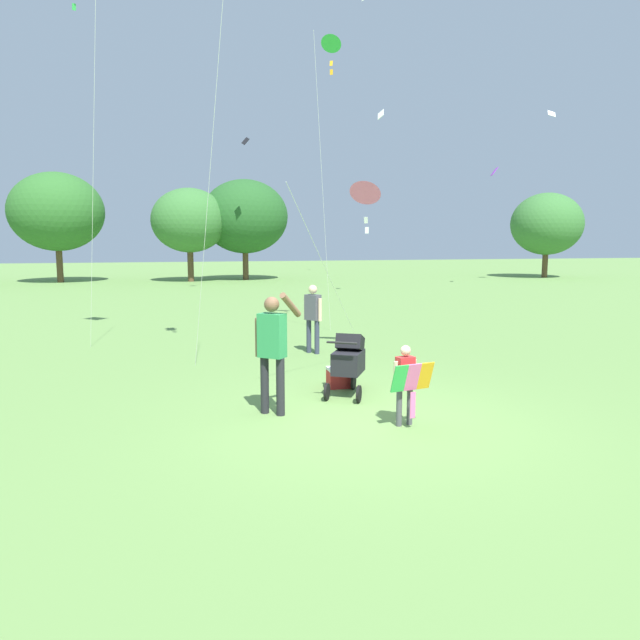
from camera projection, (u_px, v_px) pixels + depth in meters
name	position (u px, v px, depth m)	size (l,w,h in m)	color
ground_plane	(366.00, 420.00, 8.46)	(120.00, 120.00, 0.00)	#668E47
treeline_distant	(163.00, 217.00, 34.69)	(46.19, 7.43, 6.37)	brown
child_with_butterfly_kite	(406.00, 379.00, 8.09)	(0.63, 0.40, 1.12)	#4C4C51
person_adult_flyer	(272.00, 344.00, 8.59)	(0.70, 0.48, 1.81)	#232328
stroller	(349.00, 359.00, 9.69)	(0.85, 1.09, 1.03)	black
kite_adult_black	(365.00, 194.00, 12.81)	(2.91, 4.39, 3.81)	pink
kite_orange_delta	(331.00, 49.00, 15.68)	(1.13, 1.64, 7.89)	green
distant_kites_cluster	(403.00, 81.00, 29.84)	(19.11, 14.58, 11.72)	purple
person_sitting_far	(313.00, 313.00, 13.23)	(0.36, 0.41, 1.54)	#33384C
cooler_box	(341.00, 377.00, 10.28)	(0.45, 0.33, 0.35)	red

